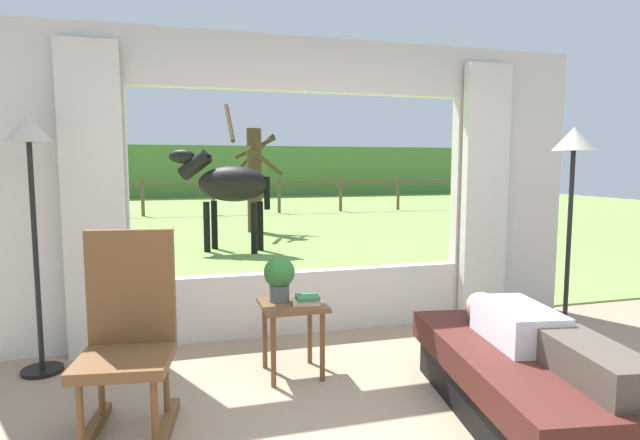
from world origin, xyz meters
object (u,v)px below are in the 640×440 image
object	(u,v)px
reclining_person	(540,336)
potted_plant	(279,276)
horse	(228,185)
rocking_chair	(129,335)
side_table	(293,316)
book_stack	(307,300)
recliner_sofa	(532,384)
pasture_tree	(254,176)
floor_lamp_left	(30,167)
floor_lamp_right	(572,172)

from	to	relation	value
reclining_person	potted_plant	distance (m)	1.71
horse	potted_plant	bearing A→B (deg)	-154.48
rocking_chair	side_table	size ratio (longest dim) A/B	2.15
book_stack	horse	world-z (taller)	horse
recliner_sofa	side_table	world-z (taller)	side_table
potted_plant	book_stack	size ratio (longest dim) A/B	1.56
rocking_chair	pasture_tree	size ratio (longest dim) A/B	0.39
recliner_sofa	potted_plant	bearing A→B (deg)	148.70
pasture_tree	horse	bearing A→B (deg)	-108.15
reclining_person	potted_plant	world-z (taller)	potted_plant
rocking_chair	pasture_tree	bearing A→B (deg)	85.14
rocking_chair	floor_lamp_left	size ratio (longest dim) A/B	0.62
rocking_chair	side_table	distance (m)	1.16
rocking_chair	pasture_tree	distance (m)	8.54
book_stack	horse	distance (m)	5.45
side_table	potted_plant	size ratio (longest dim) A/B	1.63
book_stack	floor_lamp_left	world-z (taller)	floor_lamp_left
reclining_person	side_table	world-z (taller)	reclining_person
potted_plant	floor_lamp_left	bearing A→B (deg)	164.28
recliner_sofa	floor_lamp_right	xyz separation A→B (m)	(1.01, 0.89, 1.21)
reclining_person	floor_lamp_right	size ratio (longest dim) A/B	0.81
rocking_chair	potted_plant	distance (m)	1.12
rocking_chair	horse	size ratio (longest dim) A/B	0.64
pasture_tree	rocking_chair	bearing A→B (deg)	-103.16
floor_lamp_left	floor_lamp_right	distance (m)	3.97
floor_lamp_left	rocking_chair	bearing A→B (deg)	-56.24
reclining_person	horse	size ratio (longest dim) A/B	0.82
rocking_chair	reclining_person	bearing A→B (deg)	-5.97
floor_lamp_left	pasture_tree	size ratio (longest dim) A/B	0.64
potted_plant	side_table	bearing A→B (deg)	-36.87
rocking_chair	potted_plant	world-z (taller)	rocking_chair
recliner_sofa	floor_lamp_right	size ratio (longest dim) A/B	1.03
floor_lamp_left	side_table	bearing A→B (deg)	-16.87
side_table	pasture_tree	bearing A→B (deg)	83.42
recliner_sofa	floor_lamp_right	world-z (taller)	floor_lamp_right
recliner_sofa	side_table	xyz separation A→B (m)	(-1.19, 1.02, 0.21)
side_table	horse	xyz separation A→B (m)	(0.10, 5.36, 0.73)
recliner_sofa	pasture_tree	size ratio (longest dim) A/B	0.64
rocking_chair	horse	bearing A→B (deg)	87.28
rocking_chair	side_table	world-z (taller)	rocking_chair
horse	rocking_chair	bearing A→B (deg)	-163.54
reclining_person	book_stack	distance (m)	1.49
floor_lamp_right	horse	world-z (taller)	floor_lamp_right
reclining_person	rocking_chair	xyz separation A→B (m)	(-2.23, 0.57, 0.02)
book_stack	pasture_tree	xyz separation A→B (m)	(0.81, 7.84, 0.71)
side_table	horse	bearing A→B (deg)	88.91
recliner_sofa	side_table	size ratio (longest dim) A/B	3.50
book_stack	reclining_person	bearing A→B (deg)	-42.47
reclining_person	horse	distance (m)	6.55
potted_plant	horse	xyz separation A→B (m)	(0.18, 5.30, 0.45)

